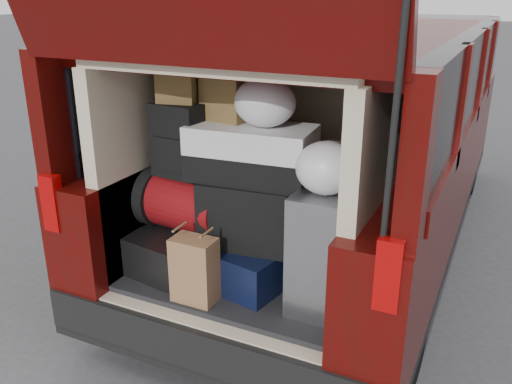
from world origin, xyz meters
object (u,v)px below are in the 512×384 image
silver_roller (324,249)px  twotone_duffel (251,153)px  black_hardshell (181,247)px  red_duffel (187,202)px  backpack (179,140)px  navy_hardshell (254,261)px  kraft_bag (195,270)px  black_soft_case (249,213)px

silver_roller → twotone_duffel: twotone_duffel is taller
twotone_duffel → black_hardshell: bearing=-176.9°
black_hardshell → red_duffel: bearing=46.2°
black_hardshell → backpack: backpack is taller
navy_hardshell → red_duffel: (-0.41, -0.00, 0.28)m
backpack → twotone_duffel: size_ratio=0.62×
black_hardshell → silver_roller: 0.88m
kraft_bag → black_soft_case: bearing=62.6°
kraft_bag → twotone_duffel: 0.66m
navy_hardshell → silver_roller: silver_roller is taller
red_duffel → navy_hardshell: bearing=6.1°
kraft_bag → red_duffel: bearing=126.5°
black_hardshell → red_duffel: red_duffel is taller
silver_roller → black_soft_case: size_ratio=1.26×
black_hardshell → black_soft_case: bearing=11.5°
black_hardshell → twotone_duffel: bearing=16.5°
black_hardshell → twotone_duffel: twotone_duffel is taller
silver_roller → black_soft_case: (-0.44, 0.05, 0.09)m
silver_roller → red_duffel: bearing=175.5°
black_soft_case → backpack: bearing=175.4°
red_duffel → black_soft_case: (0.39, -0.01, 0.01)m
black_soft_case → black_hardshell: bearing=176.2°
navy_hardshell → backpack: backpack is taller
black_soft_case → twotone_duffel: 0.32m
silver_roller → kraft_bag: (-0.59, -0.25, -0.13)m
black_hardshell → black_soft_case: black_soft_case is taller
navy_hardshell → black_soft_case: size_ratio=1.03×
red_duffel → black_hardshell: bearing=-136.9°
black_hardshell → kraft_bag: 0.40m
navy_hardshell → black_hardshell: bearing=-164.9°
silver_roller → red_duffel: size_ratio=1.23×
backpack → kraft_bag: bearing=-43.9°
navy_hardshell → silver_roller: bearing=1.9°
black_hardshell → backpack: bearing=25.5°
black_hardshell → kraft_bag: size_ratio=1.64×
black_hardshell → black_soft_case: (0.43, 0.02, 0.28)m
silver_roller → backpack: backpack is taller
navy_hardshell → black_soft_case: bearing=-143.2°
silver_roller → twotone_duffel: size_ratio=0.97×
black_soft_case → kraft_bag: bearing=-123.7°
navy_hardshell → backpack: (-0.43, -0.03, 0.63)m
silver_roller → black_soft_case: silver_roller is taller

